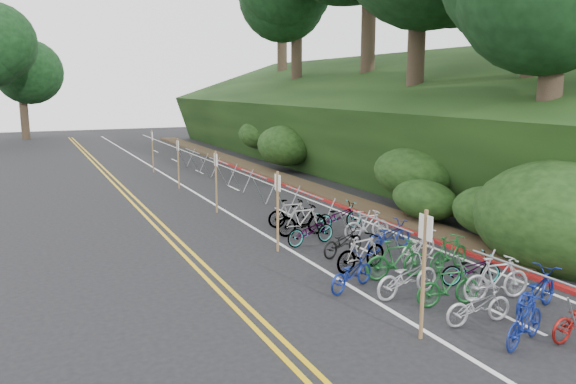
# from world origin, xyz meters

# --- Properties ---
(ground) EXTENTS (120.00, 120.00, 0.00)m
(ground) POSITION_xyz_m (0.00, 0.00, 0.00)
(ground) COLOR black
(ground) RESTS_ON ground
(road_markings) EXTENTS (7.47, 80.00, 0.01)m
(road_markings) POSITION_xyz_m (0.63, 10.10, 0.00)
(road_markings) COLOR gold
(road_markings) RESTS_ON ground
(red_curb) EXTENTS (0.25, 28.00, 0.10)m
(red_curb) POSITION_xyz_m (5.70, 12.00, 0.05)
(red_curb) COLOR maroon
(red_curb) RESTS_ON ground
(embankment) EXTENTS (14.30, 48.14, 9.11)m
(embankment) POSITION_xyz_m (12.96, 19.04, 2.57)
(embankment) COLOR black
(embankment) RESTS_ON ground
(bike_rack_front) EXTENTS (1.18, 3.09, 1.25)m
(bike_rack_front) POSITION_xyz_m (3.09, -2.19, 0.91)
(bike_rack_front) COLOR gray
(bike_rack_front) RESTS_ON ground
(bike_racks_rest) EXTENTS (1.14, 23.00, 1.17)m
(bike_racks_rest) POSITION_xyz_m (3.00, 13.00, 0.85)
(bike_racks_rest) COLOR gray
(bike_racks_rest) RESTS_ON ground
(signpost_near) EXTENTS (0.08, 0.40, 2.66)m
(signpost_near) POSITION_xyz_m (0.70, -1.80, 1.52)
(signpost_near) COLOR brown
(signpost_near) RESTS_ON ground
(signposts_rest) EXTENTS (0.08, 18.40, 2.50)m
(signposts_rest) POSITION_xyz_m (0.60, 14.00, 1.43)
(signposts_rest) COLOR brown
(signposts_rest) RESTS_ON ground
(bike_front) EXTENTS (1.17, 1.74, 0.87)m
(bike_front) POSITION_xyz_m (0.90, 1.19, 0.43)
(bike_front) COLOR navy
(bike_front) RESTS_ON ground
(bike_valet) EXTENTS (3.11, 12.44, 1.09)m
(bike_valet) POSITION_xyz_m (2.94, 1.96, 0.49)
(bike_valet) COLOR navy
(bike_valet) RESTS_ON ground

